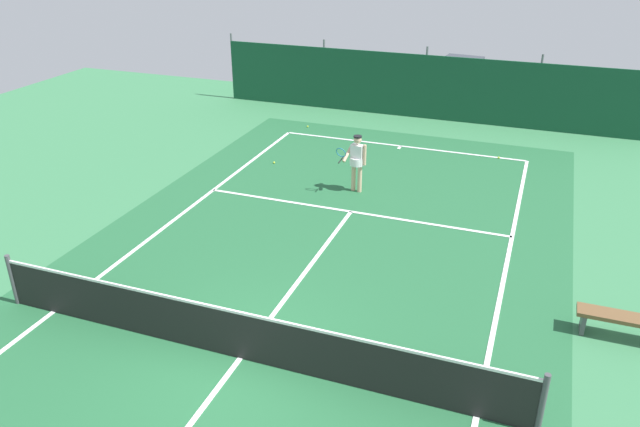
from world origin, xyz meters
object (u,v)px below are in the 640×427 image
Objects in this scene: tennis_ball_near_player at (499,158)px; tennis_ball_by_sideline at (274,163)px; tennis_player at (357,159)px; parked_car at (459,79)px; courtside_bench at (623,321)px; tennis_net at (239,335)px; tennis_ball_midcourt at (308,127)px.

tennis_ball_near_player and tennis_ball_by_sideline have the same top height.
tennis_player is 0.38× the size of parked_car.
tennis_net is at bearing -154.80° from courtside_bench.
tennis_ball_near_player is (3.24, 11.85, -0.48)m from tennis_net.
tennis_player is 10.91m from parked_car.
tennis_player is at bearing -55.53° from tennis_ball_midcourt.
parked_car is at bearing 87.44° from tennis_net.
tennis_ball_near_player is (3.53, 4.09, -0.93)m from tennis_player.
tennis_net is 7.78m from tennis_player.
tennis_ball_near_player is 9.40m from courtside_bench.
tennis_player reaches higher than tennis_ball_near_player.
parked_car is at bearing 109.29° from courtside_bench.
tennis_net is 153.33× the size of tennis_ball_midcourt.
parked_car reaches higher than tennis_net.
tennis_ball_by_sideline is at bearing 72.94° from parked_car.
tennis_player is 8.18m from courtside_bench.
tennis_ball_midcourt is 0.04× the size of courtside_bench.
parked_car is 2.73× the size of courtside_bench.
tennis_ball_midcourt is (-3.42, 4.98, -0.93)m from tennis_player.
tennis_ball_near_player and tennis_ball_midcourt have the same top height.
tennis_net reaches higher than courtside_bench.
parked_car is (1.12, 10.85, -0.12)m from tennis_player.
tennis_ball_near_player is at bearing 74.72° from tennis_net.
tennis_ball_near_player is at bearing -119.91° from tennis_player.
tennis_net is 153.33× the size of tennis_ball_by_sideline.
courtside_bench is (9.66, -5.96, 0.34)m from tennis_ball_by_sideline.
courtside_bench reaches higher than tennis_ball_by_sideline.
tennis_ball_near_player is 7.21m from tennis_ball_by_sideline.
parked_car is at bearing 109.55° from tennis_ball_near_player.
tennis_ball_midcourt is at bearing -44.63° from tennis_player.
parked_car is (-2.40, 6.77, 0.81)m from tennis_ball_near_player.
tennis_net is 6.33× the size of courtside_bench.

